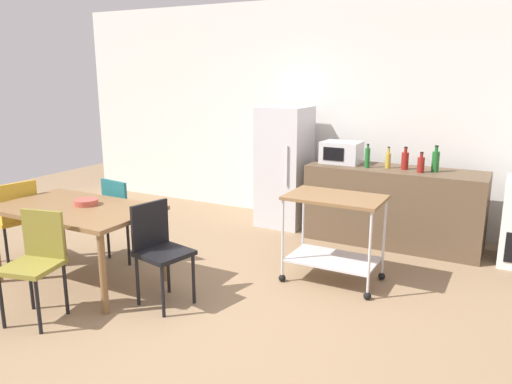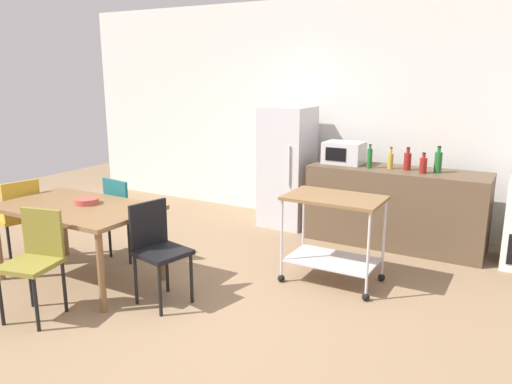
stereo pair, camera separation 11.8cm
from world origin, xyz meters
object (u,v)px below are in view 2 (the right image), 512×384
bottle_hot_sauce (390,160)px  bottle_soda (438,162)px  bottle_vinegar (423,165)px  fruit_bowl (87,201)px  kitchen_cart (333,225)px  bottle_wine (407,161)px  refrigerator (287,167)px  bottle_sesame_oil (370,158)px  chair_teal (126,212)px  chair_olive (35,256)px  microwave (344,153)px  chair_mustard (19,214)px  dining_table (77,214)px  chair_black (158,246)px

bottle_hot_sauce → bottle_soda: size_ratio=0.84×
bottle_vinegar → fruit_bowl: bottle_vinegar is taller
kitchen_cart → bottle_wine: (0.34, 1.37, 0.43)m
bottle_soda → refrigerator: bearing=177.3°
kitchen_cart → fruit_bowl: size_ratio=4.07×
refrigerator → bottle_wine: refrigerator is taller
refrigerator → kitchen_cart: refrigerator is taller
kitchen_cart → bottle_sesame_oil: 1.35m
bottle_wine → bottle_vinegar: size_ratio=1.14×
chair_teal → refrigerator: refrigerator is taller
chair_olive → bottle_soda: bottle_soda is taller
microwave → chair_mustard: bearing=-136.2°
bottle_sesame_oil → bottle_soda: bottle_soda is taller
fruit_bowl → bottle_hot_sauce: bearing=47.0°
fruit_bowl → microwave: bearing=56.1°
bottle_wine → refrigerator: bearing=176.3°
microwave → kitchen_cart: bearing=-73.2°
fruit_bowl → bottle_vinegar: bearing=41.6°
bottle_hot_sauce → bottle_soda: 0.51m
dining_table → refrigerator: size_ratio=0.97×
chair_black → kitchen_cart: size_ratio=0.98×
chair_mustard → refrigerator: size_ratio=0.57×
chair_teal → fruit_bowl: 0.63m
chair_olive → chair_teal: size_ratio=1.00×
dining_table → chair_mustard: bearing=177.8°
dining_table → fruit_bowl: (0.04, 0.09, 0.11)m
chair_black → chair_olive: bearing=147.2°
dining_table → kitchen_cart: bearing=28.5°
chair_mustard → bottle_soda: size_ratio=3.03×
dining_table → chair_olive: (0.27, -0.69, -0.15)m
chair_olive → kitchen_cart: (1.87, 1.84, 0.05)m
dining_table → chair_olive: chair_olive is taller
bottle_soda → fruit_bowl: bearing=-138.5°
bottle_soda → bottle_hot_sauce: bearing=-176.6°
fruit_bowl → dining_table: bearing=-111.5°
chair_olive → bottle_wine: size_ratio=3.45×
chair_black → microwave: (0.74, 2.57, 0.51)m
refrigerator → bottle_soda: (1.88, -0.09, 0.25)m
chair_olive → kitchen_cart: bearing=31.7°
microwave → bottle_vinegar: bearing=-8.7°
bottle_sesame_oil → bottle_soda: bearing=8.5°
fruit_bowl → kitchen_cart: bearing=26.9°
microwave → bottle_soda: size_ratio=1.56×
bottle_sesame_oil → fruit_bowl: size_ratio=1.24×
dining_table → fruit_bowl: 0.15m
refrigerator → bottle_soda: bearing=-2.7°
dining_table → refrigerator: refrigerator is taller
kitchen_cart → bottle_vinegar: size_ratio=4.01×
dining_table → chair_olive: 0.75m
kitchen_cart → bottle_vinegar: 1.44m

